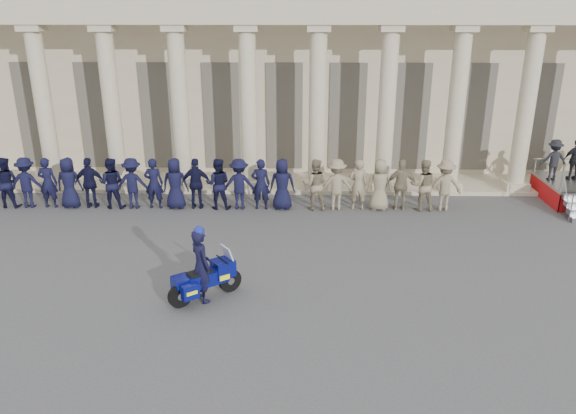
{
  "coord_description": "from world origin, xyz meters",
  "views": [
    {
      "loc": [
        0.64,
        -13.09,
        7.16
      ],
      "look_at": [
        0.33,
        1.83,
        1.6
      ],
      "focal_mm": 35.0,
      "sensor_mm": 36.0,
      "label": 1
    }
  ],
  "objects": [
    {
      "name": "ground",
      "position": [
        0.0,
        0.0,
        0.0
      ],
      "size": [
        90.0,
        90.0,
        0.0
      ],
      "primitive_type": "plane",
      "color": "#424244",
      "rests_on": "ground"
    },
    {
      "name": "building",
      "position": [
        -0.0,
        14.74,
        4.52
      ],
      "size": [
        40.0,
        12.5,
        9.0
      ],
      "color": "#BAAC8C",
      "rests_on": "ground"
    },
    {
      "name": "officer_rank",
      "position": [
        -2.76,
        5.95,
        0.93
      ],
      "size": [
        18.37,
        0.71,
        1.86
      ],
      "color": "black",
      "rests_on": "ground"
    },
    {
      "name": "motorcycle",
      "position": [
        -1.69,
        -0.58,
        0.56
      ],
      "size": [
        1.71,
        1.43,
        1.3
      ],
      "rotation": [
        0.0,
        0.0,
        0.63
      ],
      "color": "black",
      "rests_on": "ground"
    },
    {
      "name": "rider",
      "position": [
        -1.78,
        -0.65,
        0.99
      ],
      "size": [
        0.79,
        0.84,
        2.01
      ],
      "rotation": [
        0.0,
        0.0,
        2.2
      ],
      "color": "black",
      "rests_on": "ground"
    }
  ]
}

